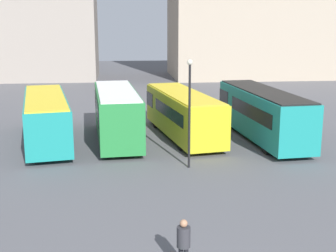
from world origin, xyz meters
TOP-DOWN VIEW (x-y plane):
  - bus_0 at (-6.80, 19.03)m, footprint 4.25×10.88m
  - bus_1 at (-2.44, 19.02)m, footprint 3.11×9.60m
  - bus_2 at (1.82, 19.57)m, footprint 4.10×10.38m
  - bus_3 at (6.78, 18.38)m, footprint 3.30×10.84m
  - traveler at (-0.43, 2.83)m, footprint 0.52×0.52m
  - lamp_post_1 at (1.25, 12.86)m, footprint 0.28×0.28m

SIDE VIEW (x-z plane):
  - traveler at x=-0.43m, z-range 0.15..1.77m
  - bus_2 at x=1.82m, z-range 0.13..3.04m
  - bus_0 at x=-6.80m, z-range 0.13..3.06m
  - bus_3 at x=6.78m, z-range 0.14..3.31m
  - bus_1 at x=-2.44m, z-range 0.13..3.37m
  - lamp_post_1 at x=1.25m, z-range 0.50..6.07m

